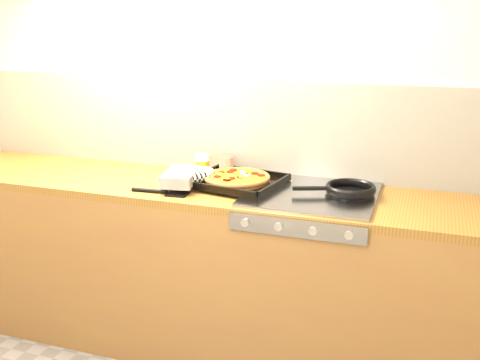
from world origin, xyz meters
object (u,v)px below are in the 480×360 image
at_px(pizza_on_tray, 222,178).
at_px(juice_glass, 203,166).
at_px(frying_pan, 349,190).
at_px(tomato_can, 226,166).

xyz_separation_m(pizza_on_tray, juice_glass, (-0.15, 0.12, 0.02)).
distance_m(pizza_on_tray, frying_pan, 0.62).
bearing_deg(juice_glass, frying_pan, -6.07).
relative_size(pizza_on_tray, frying_pan, 1.44).
bearing_deg(pizza_on_tray, tomato_can, 104.11).
bearing_deg(pizza_on_tray, frying_pan, 3.23).
xyz_separation_m(tomato_can, juice_glass, (-0.11, -0.07, 0.01)).
relative_size(pizza_on_tray, juice_glass, 4.67).
bearing_deg(tomato_can, frying_pan, -12.82).
height_order(frying_pan, juice_glass, juice_glass).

